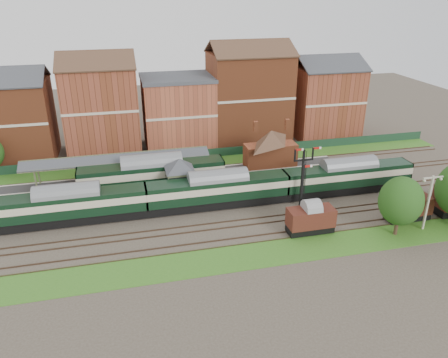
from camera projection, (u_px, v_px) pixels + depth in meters
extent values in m
plane|color=#473D33|center=(207.00, 208.00, 57.42)|extent=(160.00, 160.00, 0.00)
cube|color=#2D6619|center=(188.00, 163.00, 71.61)|extent=(90.00, 4.50, 0.06)
cube|color=#2D6619|center=(230.00, 258.00, 46.76)|extent=(90.00, 5.00, 0.06)
cube|color=#193823|center=(186.00, 155.00, 73.09)|extent=(90.00, 0.12, 1.50)
cube|color=#2D2D2D|center=(161.00, 179.00, 64.79)|extent=(55.00, 3.40, 1.00)
cube|color=#556548|center=(181.00, 192.00, 59.17)|extent=(3.40, 3.20, 2.40)
cube|color=#4A5132|center=(180.00, 177.00, 58.28)|extent=(3.60, 3.40, 2.00)
pyramid|color=#383A3F|center=(180.00, 164.00, 57.54)|extent=(5.40, 5.40, 1.60)
cube|color=brown|center=(238.00, 186.00, 60.94)|extent=(3.00, 2.40, 2.20)
cube|color=#4C3323|center=(239.00, 179.00, 59.77)|extent=(3.20, 1.34, 0.79)
cube|color=#4C3323|center=(236.00, 175.00, 60.92)|extent=(3.20, 1.34, 0.79)
cube|color=#994927|center=(270.00, 155.00, 67.54)|extent=(8.00, 3.00, 3.50)
pyramid|color=#4C3323|center=(271.00, 137.00, 66.38)|extent=(8.10, 8.10, 2.20)
cube|color=#994927|center=(255.00, 136.00, 65.64)|extent=(0.60, 0.60, 1.60)
cube|color=#994927|center=(287.00, 133.00, 66.72)|extent=(0.60, 0.60, 1.60)
cube|color=#4A5132|center=(36.00, 180.00, 59.08)|extent=(0.22, 0.22, 3.40)
cube|color=#4A5132|center=(192.00, 159.00, 66.13)|extent=(0.22, 0.22, 3.40)
cube|color=#383A3F|center=(117.00, 159.00, 60.99)|extent=(26.00, 1.99, 0.90)
cube|color=#383A3F|center=(117.00, 154.00, 62.67)|extent=(26.00, 1.99, 0.90)
cube|color=#4A5132|center=(117.00, 154.00, 61.68)|extent=(26.00, 0.20, 0.20)
cube|color=black|center=(302.00, 179.00, 56.16)|extent=(0.25, 0.25, 8.00)
cube|color=black|center=(303.00, 160.00, 55.10)|extent=(2.60, 0.18, 0.18)
cube|color=#B2140F|center=(300.00, 150.00, 54.37)|extent=(1.10, 0.08, 0.25)
cube|color=#B2140F|center=(317.00, 148.00, 54.89)|extent=(1.10, 0.08, 0.25)
cube|color=black|center=(301.00, 195.00, 51.74)|extent=(0.25, 0.25, 8.00)
cube|color=#B2140F|center=(308.00, 166.00, 50.35)|extent=(1.10, 0.08, 0.25)
cube|color=beige|center=(428.00, 203.00, 50.96)|extent=(0.22, 0.22, 7.00)
cube|color=beige|center=(433.00, 178.00, 49.62)|extent=(2.60, 0.15, 0.15)
cube|color=#994927|center=(7.00, 122.00, 70.93)|extent=(14.00, 10.00, 13.00)
cube|color=brown|center=(102.00, 110.00, 73.75)|extent=(12.00, 10.00, 15.00)
cube|color=#A45135|center=(178.00, 114.00, 77.17)|extent=(12.00, 10.00, 12.00)
cube|color=#994927|center=(249.00, 98.00, 79.15)|extent=(14.00, 10.00, 16.00)
cube|color=brown|center=(324.00, 102.00, 83.00)|extent=(12.00, 10.00, 13.00)
cube|color=black|center=(71.00, 218.00, 53.45)|extent=(18.53, 2.59, 1.13)
cube|color=black|center=(69.00, 204.00, 52.67)|extent=(18.53, 2.88, 2.68)
cube|color=beige|center=(68.00, 202.00, 52.54)|extent=(18.55, 2.92, 0.93)
cube|color=slate|center=(67.00, 193.00, 52.07)|extent=(18.53, 2.88, 0.62)
cube|color=black|center=(218.00, 202.00, 57.44)|extent=(18.53, 2.59, 1.13)
cube|color=black|center=(218.00, 189.00, 56.67)|extent=(18.53, 2.88, 2.68)
cube|color=beige|center=(218.00, 186.00, 56.54)|extent=(18.55, 2.92, 0.93)
cube|color=slate|center=(218.00, 178.00, 56.06)|extent=(18.53, 2.88, 0.62)
cube|color=black|center=(346.00, 188.00, 61.43)|extent=(18.53, 2.59, 1.13)
cube|color=black|center=(348.00, 175.00, 60.66)|extent=(18.53, 2.88, 2.68)
cube|color=beige|center=(348.00, 173.00, 60.53)|extent=(18.55, 2.92, 0.93)
cube|color=slate|center=(349.00, 165.00, 60.05)|extent=(18.53, 2.88, 0.62)
cube|color=black|center=(153.00, 187.00, 61.49)|extent=(20.08, 2.81, 1.23)
cube|color=black|center=(152.00, 174.00, 60.65)|extent=(20.08, 3.12, 2.90)
cube|color=beige|center=(152.00, 171.00, 60.51)|extent=(20.10, 3.16, 1.00)
cube|color=slate|center=(152.00, 163.00, 59.99)|extent=(20.08, 3.12, 0.67)
cube|color=black|center=(310.00, 228.00, 51.47)|extent=(5.45, 2.01, 0.82)
cube|color=#431E13|center=(311.00, 217.00, 50.86)|extent=(5.45, 2.36, 2.18)
cube|color=gray|center=(312.00, 208.00, 50.37)|extent=(5.45, 2.36, 0.40)
cube|color=black|center=(407.00, 216.00, 54.28)|extent=(5.39, 1.99, 0.81)
cube|color=#431E13|center=(409.00, 205.00, 53.67)|extent=(5.39, 2.34, 2.16)
cube|color=gray|center=(411.00, 197.00, 53.19)|extent=(5.39, 2.34, 0.40)
cylinder|color=#382619|center=(397.00, 222.00, 50.61)|extent=(0.44, 0.44, 3.39)
ellipsoid|color=#204B15|center=(401.00, 201.00, 49.50)|extent=(4.99, 4.99, 5.74)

